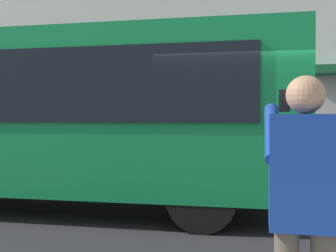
# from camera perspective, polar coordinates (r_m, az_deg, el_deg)

# --- Properties ---
(ground_plane) EXTENTS (60.00, 60.00, 0.00)m
(ground_plane) POSITION_cam_1_polar(r_m,az_deg,el_deg) (7.15, 10.38, -12.03)
(ground_plane) COLOR #232326
(red_bus) EXTENTS (9.05, 2.54, 3.08)m
(red_bus) POSITION_cam_1_polar(r_m,az_deg,el_deg) (8.08, -16.15, 1.47)
(red_bus) COLOR #0F7238
(red_bus) RESTS_ON ground_plane
(pedestrian_photographer) EXTENTS (0.53, 0.52, 1.70)m
(pedestrian_photographer) POSITION_cam_1_polar(r_m,az_deg,el_deg) (2.62, 17.71, -9.25)
(pedestrian_photographer) COLOR #4C4238
(pedestrian_photographer) RESTS_ON sidewalk_curb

